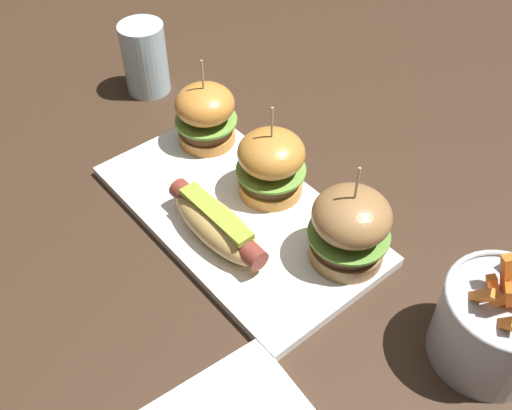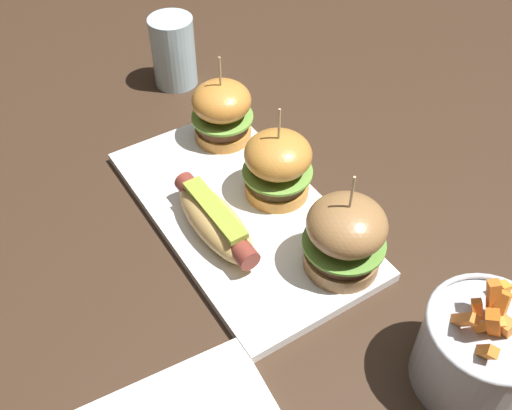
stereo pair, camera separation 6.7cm
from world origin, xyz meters
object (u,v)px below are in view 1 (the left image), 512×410
at_px(fries_bucket, 495,325).
at_px(water_glass, 145,58).
at_px(platter_main, 237,213).
at_px(hot_dog, 216,224).
at_px(slider_left, 206,115).
at_px(slider_center, 269,163).
at_px(slider_right, 350,227).

distance_m(fries_bucket, water_glass, 0.67).
distance_m(platter_main, hot_dog, 0.06).
xyz_separation_m(hot_dog, slider_left, (-0.17, 0.11, 0.02)).
height_order(hot_dog, slider_left, slider_left).
relative_size(slider_center, water_glass, 1.18).
height_order(slider_left, slider_center, slider_center).
bearing_deg(water_glass, hot_dog, -19.18).
height_order(platter_main, hot_dog, hot_dog).
bearing_deg(platter_main, slider_left, 158.15).
bearing_deg(slider_center, slider_left, -179.28).
relative_size(hot_dog, water_glass, 1.42).
xyz_separation_m(slider_left, water_glass, (-0.19, 0.02, -0.00)).
bearing_deg(hot_dog, slider_right, 39.77).
bearing_deg(fries_bucket, water_glass, -179.43).
height_order(slider_left, fries_bucket, slider_left).
distance_m(slider_right, water_glass, 0.48).
distance_m(hot_dog, water_glass, 0.38).
distance_m(platter_main, slider_center, 0.08).
bearing_deg(platter_main, hot_dog, -65.81).
xyz_separation_m(platter_main, slider_right, (0.15, 0.05, 0.06)).
distance_m(platter_main, water_glass, 0.34).
height_order(hot_dog, slider_right, slider_right).
bearing_deg(fries_bucket, slider_right, -172.22).
bearing_deg(slider_center, slider_right, -1.84).
height_order(hot_dog, slider_center, slider_center).
height_order(hot_dog, water_glass, water_glass).
bearing_deg(fries_bucket, slider_center, -176.50).
bearing_deg(slider_right, platter_main, -159.79).
bearing_deg(slider_left, hot_dog, -32.94).
bearing_deg(slider_right, fries_bucket, 7.78).
relative_size(slider_left, slider_center, 0.99).
relative_size(platter_main, slider_right, 2.73).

